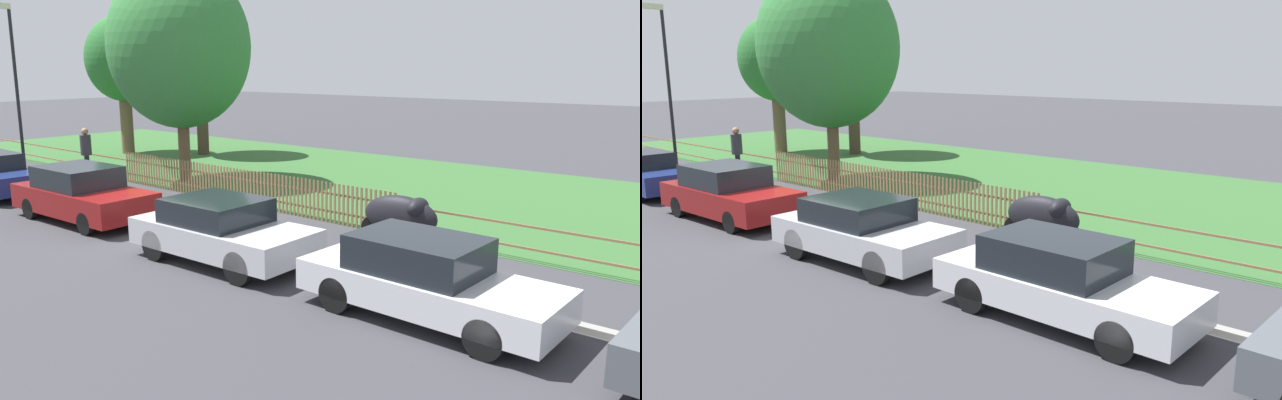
% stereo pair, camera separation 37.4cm
% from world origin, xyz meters
% --- Properties ---
extents(ground_plane, '(120.00, 120.00, 0.00)m').
position_xyz_m(ground_plane, '(0.00, 0.00, 0.00)').
color(ground_plane, '#38383D').
extents(kerb_stone, '(42.30, 0.20, 0.12)m').
position_xyz_m(kerb_stone, '(0.00, 0.10, 0.06)').
color(kerb_stone, gray).
rests_on(kerb_stone, ground).
extents(grass_strip, '(42.30, 11.37, 0.01)m').
position_xyz_m(grass_strip, '(0.00, 8.60, 0.01)').
color(grass_strip, '#33602D').
rests_on(grass_strip, ground).
extents(park_fence, '(42.30, 0.05, 1.08)m').
position_xyz_m(park_fence, '(0.00, 2.93, 0.54)').
color(park_fence, olive).
rests_on(park_fence, ground).
extents(parked_car_silver_hatchback, '(4.27, 1.67, 1.33)m').
position_xyz_m(parked_car_silver_hatchback, '(-7.02, -1.10, 0.67)').
color(parked_car_silver_hatchback, navy).
rests_on(parked_car_silver_hatchback, ground).
extents(parked_car_black_saloon, '(4.36, 1.90, 1.45)m').
position_xyz_m(parked_car_black_saloon, '(-1.63, -1.06, 0.72)').
color(parked_car_black_saloon, maroon).
rests_on(parked_car_black_saloon, ground).
extents(parked_car_navy_estate, '(4.07, 1.95, 1.34)m').
position_xyz_m(parked_car_navy_estate, '(3.92, -1.09, 0.69)').
color(parked_car_navy_estate, '#BCBCC1').
rests_on(parked_car_navy_estate, ground).
extents(parked_car_red_compact, '(4.32, 1.67, 1.36)m').
position_xyz_m(parked_car_red_compact, '(8.74, -1.02, 0.69)').
color(parked_car_red_compact, silver).
rests_on(parked_car_red_compact, ground).
extents(covered_motorcycle, '(2.00, 0.77, 1.19)m').
position_xyz_m(covered_motorcycle, '(6.25, 2.22, 0.72)').
color(covered_motorcycle, black).
rests_on(covered_motorcycle, ground).
extents(tree_nearest_kerb, '(3.36, 3.36, 6.28)m').
position_xyz_m(tree_nearest_kerb, '(-12.02, 7.19, 4.29)').
color(tree_nearest_kerb, brown).
rests_on(tree_nearest_kerb, ground).
extents(tree_behind_motorcycle, '(3.79, 3.79, 7.34)m').
position_xyz_m(tree_behind_motorcycle, '(-9.01, 9.20, 5.11)').
color(tree_behind_motorcycle, '#473828').
rests_on(tree_behind_motorcycle, ground).
extents(tree_mid_park, '(4.88, 4.88, 7.50)m').
position_xyz_m(tree_mid_park, '(-4.19, 4.35, 4.68)').
color(tree_mid_park, brown).
rests_on(tree_mid_park, ground).
extents(pedestrian_near_fence, '(0.52, 0.52, 1.88)m').
position_xyz_m(pedestrian_near_fence, '(-7.04, 2.21, 1.06)').
color(pedestrian_near_fence, black).
rests_on(pedestrian_near_fence, ground).
extents(street_lamp, '(0.20, 0.79, 6.07)m').
position_xyz_m(street_lamp, '(-8.32, 0.47, 3.78)').
color(street_lamp, black).
rests_on(street_lamp, ground).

